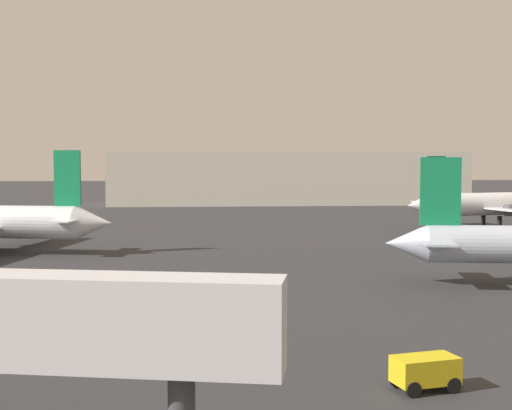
{
  "coord_description": "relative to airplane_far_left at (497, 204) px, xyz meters",
  "views": [
    {
      "loc": [
        -2.79,
        -10.3,
        8.65
      ],
      "look_at": [
        2.02,
        49.17,
        4.91
      ],
      "focal_mm": 49.36,
      "sensor_mm": 36.0,
      "label": 1
    }
  ],
  "objects": [
    {
      "name": "baggage_cart",
      "position": [
        -28.62,
        -59.52,
        -2.54
      ],
      "size": [
        2.63,
        1.84,
        1.3
      ],
      "rotation": [
        0.0,
        0.0,
        3.36
      ],
      "color": "gold",
      "rests_on": "ground_plane"
    },
    {
      "name": "terminal_building",
      "position": [
        -19.3,
        57.65,
        1.89
      ],
      "size": [
        70.6,
        18.69,
        10.38
      ],
      "primitive_type": "cube",
      "color": "beige",
      "rests_on": "ground_plane"
    },
    {
      "name": "airplane_far_left",
      "position": [
        0.0,
        0.0,
        0.0
      ],
      "size": [
        25.91,
        18.94,
        9.26
      ],
      "rotation": [
        0.0,
        0.0,
        0.25
      ],
      "color": "white",
      "rests_on": "ground_plane"
    }
  ]
}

